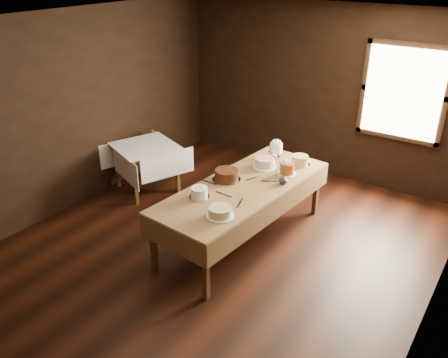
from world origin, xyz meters
TOP-DOWN VIEW (x-y plane):
  - floor at (0.00, 0.00)m, footprint 5.00×6.00m
  - ceiling at (0.00, 0.00)m, footprint 5.00×6.00m
  - wall_back at (0.00, 3.00)m, footprint 5.00×0.02m
  - wall_left at (-2.50, 0.00)m, footprint 0.02×6.00m
  - wall_right at (2.50, 0.00)m, footprint 0.02×6.00m
  - window at (1.30, 2.94)m, footprint 1.10×0.05m
  - display_table at (0.13, 0.44)m, footprint 1.22×2.66m
  - side_table at (-1.90, 0.80)m, footprint 1.16×1.16m
  - cake_meringue at (0.05, 1.44)m, footprint 0.22×0.22m
  - cake_speckled at (0.44, 1.42)m, footprint 0.29×0.29m
  - cake_lattice at (0.08, 1.07)m, footprint 0.37×0.37m
  - cake_caramel at (0.43, 1.04)m, footprint 0.26×0.26m
  - cake_chocolate at (-0.13, 0.44)m, footprint 0.43×0.43m
  - cake_swirl at (-0.13, -0.13)m, footprint 0.25×0.25m
  - cake_cream at (0.32, -0.35)m, footprint 0.35×0.35m
  - cake_server_a at (0.12, 0.09)m, footprint 0.24×0.04m
  - cake_server_b at (0.36, -0.03)m, footprint 0.10×0.24m
  - cake_server_c at (0.15, 0.73)m, footprint 0.10×0.24m
  - cake_server_d at (0.40, 0.75)m, footprint 0.22×0.14m
  - cake_server_e at (-0.21, 0.26)m, footprint 0.24×0.03m
  - flower_vase at (0.53, 0.76)m, footprint 0.12×0.12m
  - flower_bouquet at (0.53, 0.76)m, footprint 0.14×0.14m

SIDE VIEW (x-z plane):
  - floor at x=0.00m, z-range -0.01..0.01m
  - side_table at x=-1.90m, z-range 0.29..1.05m
  - display_table at x=0.13m, z-range 0.34..1.14m
  - cake_server_a at x=0.12m, z-range 0.80..0.81m
  - cake_server_b at x=0.36m, z-range 0.80..0.81m
  - cake_server_c at x=0.15m, z-range 0.80..0.81m
  - cake_server_d at x=0.40m, z-range 0.80..0.81m
  - cake_server_e at x=-0.21m, z-range 0.80..0.81m
  - cake_cream at x=0.32m, z-range 0.80..0.91m
  - cake_lattice at x=0.08m, z-range 0.80..0.92m
  - flower_vase at x=0.53m, z-range 0.80..0.92m
  - cake_swirl at x=-0.13m, z-range 0.80..0.93m
  - cake_speckled at x=0.44m, z-range 0.80..0.93m
  - cake_chocolate at x=-0.13m, z-range 0.80..0.94m
  - cake_caramel at x=0.43m, z-range 0.80..0.96m
  - cake_meringue at x=0.05m, z-range 0.79..1.02m
  - flower_bouquet at x=0.53m, z-range 0.94..1.14m
  - wall_back at x=0.00m, z-range 0.00..2.80m
  - wall_left at x=-2.50m, z-range 0.00..2.80m
  - wall_right at x=2.50m, z-range 0.00..2.80m
  - window at x=1.30m, z-range 0.95..2.25m
  - ceiling at x=0.00m, z-range 2.79..2.80m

